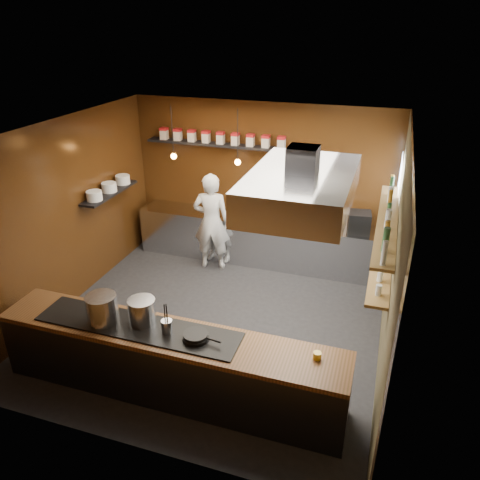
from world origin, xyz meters
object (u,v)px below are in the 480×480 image
at_px(chef, 211,222).
at_px(stockpot_small, 142,311).
at_px(stockpot_large, 102,309).
at_px(espresso_machine, 359,223).
at_px(extractor_hood, 301,187).

bearing_deg(chef, stockpot_small, 86.23).
bearing_deg(stockpot_small, chef, 96.04).
xyz_separation_m(stockpot_large, chef, (0.12, 3.34, -0.20)).
distance_m(stockpot_small, chef, 3.22).
bearing_deg(espresso_machine, extractor_hood, -110.49).
bearing_deg(stockpot_large, stockpot_small, 17.93).
height_order(extractor_hood, stockpot_small, extractor_hood).
xyz_separation_m(extractor_hood, stockpot_large, (-2.13, -1.25, -1.38)).
bearing_deg(stockpot_large, espresso_machine, 54.01).
relative_size(extractor_hood, espresso_machine, 5.27).
bearing_deg(extractor_hood, espresso_machine, 76.51).
xyz_separation_m(espresso_machine, chef, (-2.61, -0.42, -0.16)).
xyz_separation_m(stockpot_large, espresso_machine, (2.74, 3.77, -0.03)).
height_order(stockpot_large, chef, chef).
relative_size(stockpot_large, chef, 0.21).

